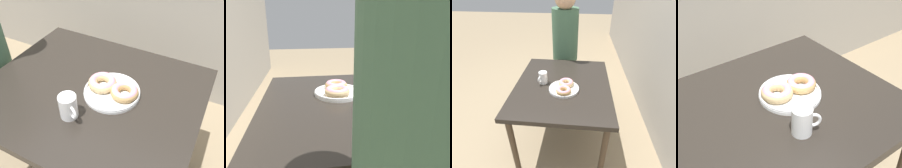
{
  "view_description": "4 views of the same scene",
  "coord_description": "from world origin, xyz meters",
  "views": [
    {
      "loc": [
        0.49,
        -0.62,
        1.51
      ],
      "look_at": [
        0.1,
        0.13,
        0.77
      ],
      "focal_mm": 40.0,
      "sensor_mm": 36.0,
      "label": 1
    },
    {
      "loc": [
        -1.04,
        0.3,
        1.13
      ],
      "look_at": [
        0.1,
        0.13,
        0.77
      ],
      "focal_mm": 35.0,
      "sensor_mm": 36.0,
      "label": 2
    },
    {
      "loc": [
        1.35,
        0.26,
        1.58
      ],
      "look_at": [
        0.1,
        0.13,
        0.77
      ],
      "focal_mm": 28.0,
      "sensor_mm": 36.0,
      "label": 3
    },
    {
      "loc": [
        -0.54,
        -0.71,
        1.51
      ],
      "look_at": [
        0.1,
        0.13,
        0.77
      ],
      "focal_mm": 50.0,
      "sensor_mm": 36.0,
      "label": 4
    }
  ],
  "objects": [
    {
      "name": "dining_table",
      "position": [
        0.0,
        0.11,
        0.63
      ],
      "size": [
        1.03,
        0.86,
        0.71
      ],
      "color": "#28231E",
      "rests_on": "ground_plane"
    },
    {
      "name": "donut_plate",
      "position": [
        0.1,
        0.14,
        0.74
      ],
      "size": [
        0.28,
        0.26,
        0.06
      ],
      "color": "white",
      "rests_on": "dining_table"
    },
    {
      "name": "coffee_mug",
      "position": [
        -0.0,
        -0.07,
        0.77
      ],
      "size": [
        0.11,
        0.08,
        0.11
      ],
      "color": "white",
      "rests_on": "dining_table"
    }
  ]
}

